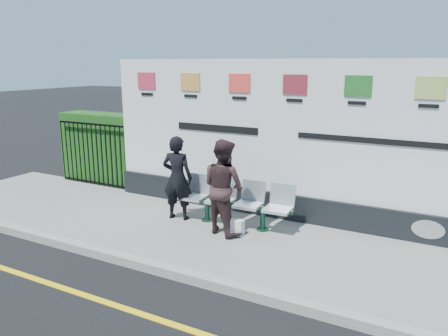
% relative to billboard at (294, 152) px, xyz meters
% --- Properties ---
extents(ground, '(80.00, 80.00, 0.00)m').
position_rel_billboard_xyz_m(ground, '(-0.50, -3.85, -1.42)').
color(ground, black).
extents(pavement, '(14.00, 3.00, 0.12)m').
position_rel_billboard_xyz_m(pavement, '(-0.50, -1.35, -1.36)').
color(pavement, gray).
rests_on(pavement, ground).
extents(kerb, '(14.00, 0.18, 0.14)m').
position_rel_billboard_xyz_m(kerb, '(-0.50, -2.85, -1.35)').
color(kerb, gray).
rests_on(kerb, ground).
extents(yellow_line, '(14.00, 0.10, 0.01)m').
position_rel_billboard_xyz_m(yellow_line, '(-0.50, -3.85, -1.42)').
color(yellow_line, yellow).
rests_on(yellow_line, ground).
extents(billboard, '(8.00, 0.30, 3.00)m').
position_rel_billboard_xyz_m(billboard, '(0.00, 0.00, 0.00)').
color(billboard, black).
rests_on(billboard, pavement).
extents(hedge, '(2.35, 0.70, 1.70)m').
position_rel_billboard_xyz_m(hedge, '(-5.08, 0.45, -0.45)').
color(hedge, '#1B4B16').
rests_on(hedge, pavement).
extents(railing, '(2.05, 0.06, 1.54)m').
position_rel_billboard_xyz_m(railing, '(-5.08, -0.00, -0.53)').
color(railing, black).
rests_on(railing, pavement).
extents(bench, '(2.16, 0.66, 0.46)m').
position_rel_billboard_xyz_m(bench, '(-0.81, -0.85, -1.07)').
color(bench, silver).
rests_on(bench, pavement).
extents(woman_left, '(0.65, 0.49, 1.61)m').
position_rel_billboard_xyz_m(woman_left, '(-1.93, -1.03, -0.49)').
color(woman_left, black).
rests_on(woman_left, pavement).
extents(woman_right, '(0.98, 0.86, 1.67)m').
position_rel_billboard_xyz_m(woman_right, '(-0.83, -1.24, -0.46)').
color(woman_right, '#352223').
rests_on(woman_right, pavement).
extents(handbag_brown, '(0.31, 0.14, 0.24)m').
position_rel_billboard_xyz_m(handbag_brown, '(-1.09, -0.86, -0.72)').
color(handbag_brown, black).
rests_on(handbag_brown, bench).
extents(carrier_bag_white, '(0.27, 0.16, 0.27)m').
position_rel_billboard_xyz_m(carrier_bag_white, '(-0.58, -1.23, -1.17)').
color(carrier_bag_white, white).
rests_on(carrier_bag_white, pavement).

